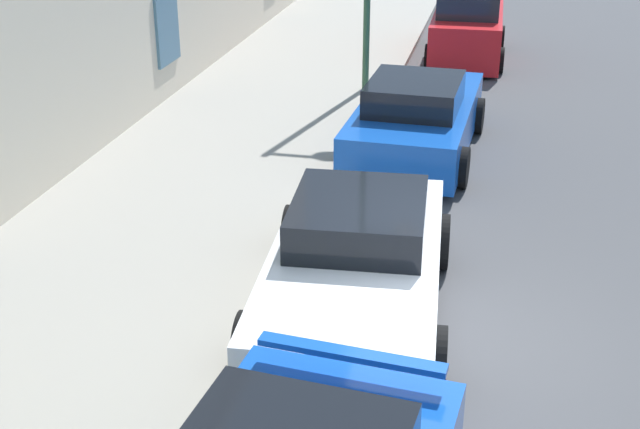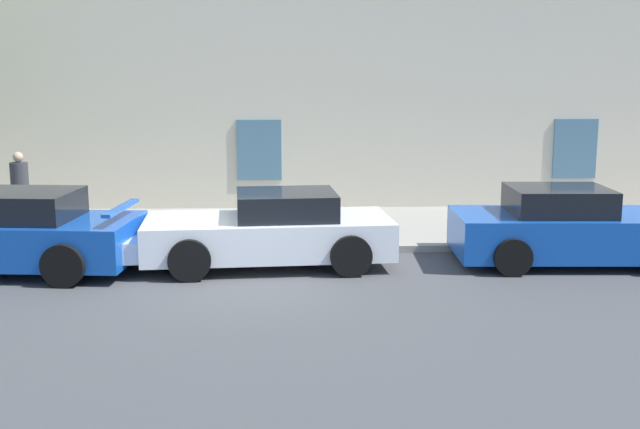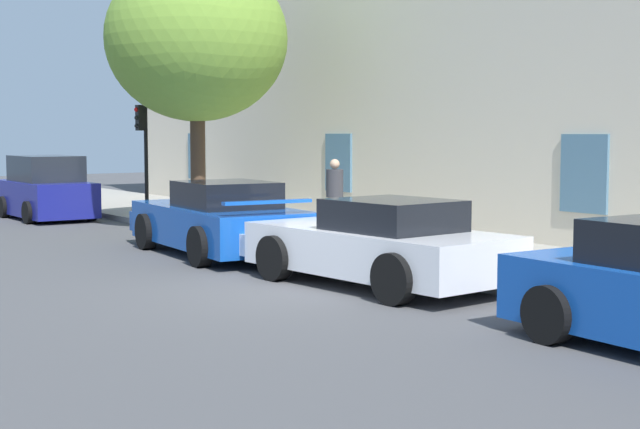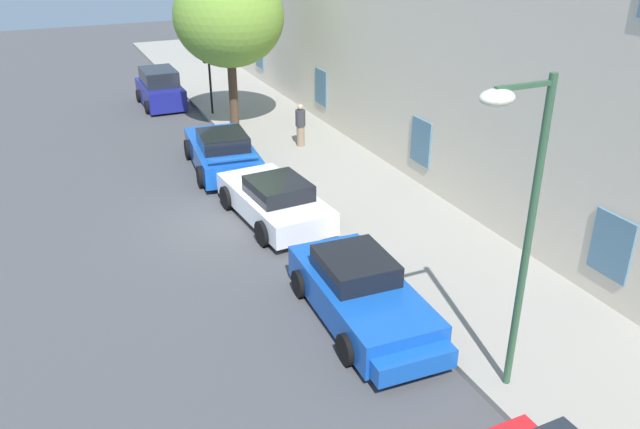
# 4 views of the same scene
# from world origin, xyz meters

# --- Properties ---
(ground_plane) EXTENTS (80.00, 80.00, 0.00)m
(ground_plane) POSITION_xyz_m (0.00, 0.00, 0.00)
(ground_plane) COLOR #444447
(sidewalk) EXTENTS (60.00, 4.45, 0.14)m
(sidewalk) POSITION_xyz_m (0.00, 4.35, 0.07)
(sidewalk) COLOR gray
(sidewalk) RESTS_ON ground
(sportscar_red_lead) EXTENTS (5.23, 2.56, 1.44)m
(sportscar_red_lead) POSITION_xyz_m (-4.50, 1.05, 0.65)
(sportscar_red_lead) COLOR #144CB2
(sportscar_red_lead) RESTS_ON ground
(sportscar_yellow_flank) EXTENTS (5.00, 2.43, 1.36)m
(sportscar_yellow_flank) POSITION_xyz_m (0.20, 1.25, 0.62)
(sportscar_yellow_flank) COLOR white
(sportscar_yellow_flank) RESTS_ON ground
(hatchback_parked) EXTENTS (3.66, 1.90, 1.75)m
(hatchback_parked) POSITION_xyz_m (-13.63, 0.75, 0.79)
(hatchback_parked) COLOR navy
(hatchback_parked) RESTS_ON ground
(tree_near_kerb) EXTENTS (4.41, 4.41, 6.49)m
(tree_near_kerb) POSITION_xyz_m (-8.73, 2.88, 4.62)
(tree_near_kerb) COLOR #473323
(tree_near_kerb) RESTS_ON sidewalk
(traffic_light) EXTENTS (0.22, 0.36, 3.07)m
(traffic_light) POSITION_xyz_m (-10.89, 2.41, 2.25)
(traffic_light) COLOR black
(traffic_light) RESTS_ON sidewalk
(pedestrian_admiring) EXTENTS (0.52, 0.52, 1.65)m
(pedestrian_admiring) POSITION_xyz_m (-5.18, 4.43, 0.97)
(pedestrian_admiring) COLOR #8C7259
(pedestrian_admiring) RESTS_ON sidewalk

